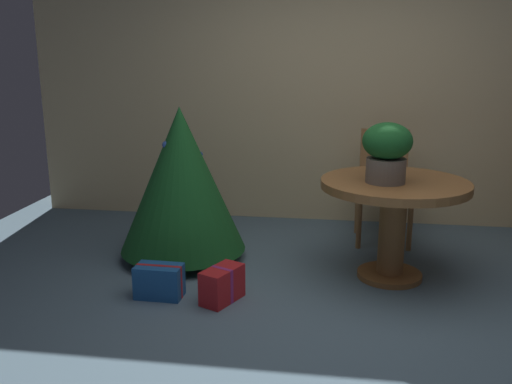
{
  "coord_description": "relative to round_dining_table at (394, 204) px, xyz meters",
  "views": [
    {
      "loc": [
        -0.02,
        -3.15,
        1.61
      ],
      "look_at": [
        -0.53,
        0.36,
        0.71
      ],
      "focal_mm": 38.66,
      "sensor_mm": 36.0,
      "label": 1
    }
  ],
  "objects": [
    {
      "name": "wooden_chair_far",
      "position": [
        0.0,
        0.9,
        -0.03
      ],
      "size": [
        0.46,
        0.46,
        0.97
      ],
      "color": "#9E6B3D",
      "rests_on": "ground_plane"
    },
    {
      "name": "flower_vase",
      "position": [
        -0.08,
        -0.07,
        0.41
      ],
      "size": [
        0.34,
        0.34,
        0.42
      ],
      "color": "#665B51",
      "rests_on": "round_dining_table"
    },
    {
      "name": "gift_box_red",
      "position": [
        -1.14,
        -0.57,
        -0.45
      ],
      "size": [
        0.28,
        0.35,
        0.23
      ],
      "color": "red",
      "rests_on": "ground_plane"
    },
    {
      "name": "back_wall_panel",
      "position": [
        -0.41,
        1.45,
        0.74
      ],
      "size": [
        6.0,
        0.1,
        2.6
      ],
      "primitive_type": "cube",
      "color": "beige",
      "rests_on": "ground_plane"
    },
    {
      "name": "ground_plane",
      "position": [
        -0.41,
        -0.75,
        -0.56
      ],
      "size": [
        6.6,
        6.6,
        0.0
      ],
      "primitive_type": "plane",
      "color": "slate"
    },
    {
      "name": "gift_box_blue",
      "position": [
        -1.58,
        -0.57,
        -0.45
      ],
      "size": [
        0.32,
        0.19,
        0.23
      ],
      "color": "#1E569E",
      "rests_on": "ground_plane"
    },
    {
      "name": "holiday_tree",
      "position": [
        -1.61,
        0.18,
        0.09
      ],
      "size": [
        1.0,
        1.0,
        1.22
      ],
      "color": "brown",
      "rests_on": "ground_plane"
    },
    {
      "name": "round_dining_table",
      "position": [
        0.0,
        0.0,
        0.0
      ],
      "size": [
        1.05,
        1.05,
        0.74
      ],
      "color": "brown",
      "rests_on": "ground_plane"
    }
  ]
}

